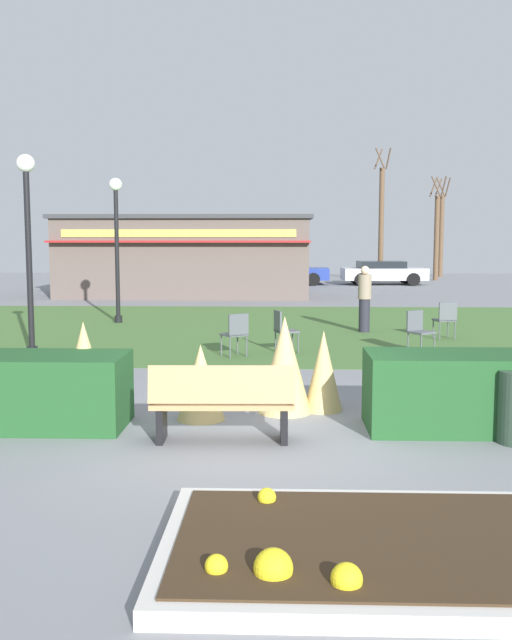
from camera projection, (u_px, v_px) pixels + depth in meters
name	position (u px, v px, depth m)	size (l,w,h in m)	color
ground_plane	(262.00, 437.00, 8.83)	(80.00, 80.00, 0.00)	slate
lawn_patch	(273.00, 328.00, 19.33)	(36.00, 12.00, 0.01)	#446B33
flower_bed	(401.00, 548.00, 5.49)	(3.68, 2.20, 0.33)	beige
park_bench	(222.00, 403.00, 8.56)	(1.71, 0.57, 0.95)	tan
hedge_left	(33.00, 391.00, 9.28)	(2.36, 1.10, 0.94)	#1E4C23
hedge_right	(463.00, 392.00, 9.14)	(2.42, 1.10, 0.97)	#1E4C23
ornamental_grass_behind_left	(84.00, 369.00, 9.83)	(0.75, 0.75, 1.29)	tan
ornamental_grass_behind_right	(323.00, 371.00, 10.14)	(0.54, 0.54, 1.13)	tan
ornamental_grass_behind_center	(285.00, 364.00, 10.02)	(0.75, 0.75, 1.34)	tan
ornamental_grass_behind_far	(201.00, 382.00, 9.64)	(0.64, 0.64, 1.01)	tan
lamppost_mid	(28.00, 230.00, 14.54)	(0.36, 0.36, 4.05)	black
lamppost_far	(117.00, 232.00, 20.34)	(0.36, 0.36, 4.05)	black
food_kiosk	(186.00, 256.00, 29.93)	(10.23, 5.25, 3.28)	#594C47
cafe_chair_west	(236.00, 331.00, 14.67)	(0.61, 0.61, 0.89)	#4C5156
cafe_chair_east	(418.00, 328.00, 15.17)	(0.61, 0.61, 0.89)	#4C5156
cafe_chair_center	(283.00, 328.00, 15.24)	(0.55, 0.55, 0.89)	#4C5156
cafe_chair_north	(446.00, 317.00, 17.21)	(0.52, 0.52, 0.89)	#4C5156
person_strolling	(365.00, 298.00, 18.50)	(0.34, 0.34, 1.69)	#23232D
parked_car_west_slot	(190.00, 272.00, 37.21)	(4.36, 2.37, 1.20)	black
parked_car_center_slot	(286.00, 272.00, 37.04)	(4.24, 2.14, 1.20)	navy
parked_car_east_slot	(383.00, 272.00, 36.87)	(4.30, 2.25, 1.20)	#B7BABF
tree_left_bg	(381.00, 222.00, 39.63)	(0.91, 0.96, 7.20)	brown
tree_right_bg	(437.00, 235.00, 40.44)	(0.91, 0.96, 5.75)	brown
tree_center_bg	(441.00, 234.00, 44.06)	(0.91, 0.96, 5.96)	brown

